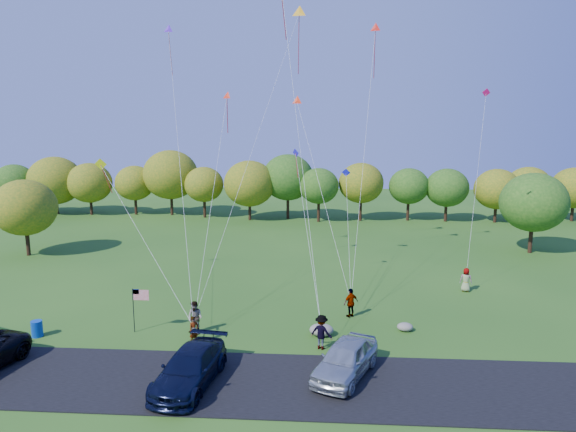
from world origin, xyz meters
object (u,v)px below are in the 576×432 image
flyer_d (351,303)px  flyer_e (466,280)px  flyer_a (194,331)px  park_bench (5,335)px  trash_barrel (37,329)px  flyer_b (195,318)px  minivan_silver (346,359)px  flyer_c (321,332)px  minivan_navy (190,368)px

flyer_d → flyer_e: flyer_d is taller
flyer_d → flyer_a: bearing=-8.3°
flyer_e → park_bench: size_ratio=1.06×
trash_barrel → flyer_b: bearing=6.3°
minivan_silver → flyer_a: bearing=-177.3°
flyer_b → flyer_e: 19.48m
minivan_silver → flyer_c: size_ratio=2.63×
flyer_c → flyer_e: 14.49m
minivan_silver → flyer_b: bearing=175.1°
park_bench → flyer_b: bearing=32.8°
flyer_a → park_bench: 10.35m
park_bench → trash_barrel: (1.27, 0.98, -0.03)m
flyer_a → minivan_silver: bearing=-71.8°
minivan_navy → flyer_a: minivan_navy is taller
minivan_navy → flyer_d: 11.94m
flyer_b → trash_barrel: flyer_b is taller
flyer_a → flyer_b: size_ratio=0.83×
flyer_d → trash_barrel: size_ratio=1.99×
minivan_silver → park_bench: 18.54m
park_bench → minivan_navy: bearing=2.7°
minivan_navy → flyer_d: flyer_d is taller
minivan_navy → minivan_silver: 7.22m
flyer_d → park_bench: size_ratio=1.13×
flyer_d → trash_barrel: (-17.75, -4.18, -0.45)m
flyer_c → park_bench: (-17.22, -0.43, -0.44)m
flyer_c → flyer_a: bearing=23.6°
flyer_c → flyer_d: (1.81, 4.73, -0.02)m
flyer_a → flyer_d: (8.68, 4.66, 0.12)m
flyer_a → park_bench: bearing=132.0°
minivan_navy → flyer_e: flyer_e is taller
flyer_d → flyer_e: bearing=176.5°
minivan_silver → minivan_navy: bearing=-145.7°
flyer_d → park_bench: flyer_d is taller
flyer_e → minivan_silver: bearing=72.7°
minivan_silver → park_bench: bearing=-164.3°
flyer_d → trash_barrel: 18.25m
flyer_b → minivan_silver: bearing=-6.9°
flyer_b → park_bench: size_ratio=1.18×
flyer_e → flyer_c: bearing=62.2°
minivan_navy → flyer_e: bearing=50.1°
flyer_d → minivan_silver: bearing=48.5°
minivan_navy → flyer_b: size_ratio=2.86×
minivan_silver → flyer_e: bearing=79.1°
minivan_navy → flyer_a: bearing=109.8°
flyer_e → flyer_b: bearing=43.9°
trash_barrel → park_bench: bearing=-142.4°
minivan_silver → park_bench: size_ratio=3.05×
flyer_e → park_bench: (-27.48, -10.66, -0.36)m
flyer_a → flyer_c: bearing=-51.4°
minivan_navy → flyer_b: (-1.20, 5.85, 0.10)m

